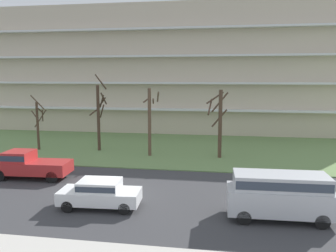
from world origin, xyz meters
The scene contains 10 objects.
ground centered at (0.00, 0.00, 0.00)m, with size 160.00×160.00×0.00m, color #38383A.
grass_lawn_strip centered at (0.00, 14.00, 0.04)m, with size 80.00×16.00×0.08m, color #66844C.
apartment_building centered at (0.00, 27.96, 7.98)m, with size 48.96×12.87×15.97m.
tree_far_left centered at (-11.12, 11.17, 2.69)m, with size 1.59×1.63×5.47m.
tree_left centered at (-5.14, 11.79, 3.56)m, with size 1.77×1.76×7.39m.
tree_center centered at (0.15, 10.40, 3.29)m, with size 1.61×1.58×6.14m.
tree_right centered at (6.27, 10.72, 3.36)m, with size 1.95×2.14×6.04m.
sedan_white_near_left centered at (-0.01, -2.00, 0.87)m, with size 4.50×2.05×1.57m.
pickup_red_center_left centered at (-6.97, 2.49, 1.02)m, with size 5.49×2.26×1.95m.
van_silver_center_right centered at (9.47, -2.00, 1.40)m, with size 5.25×2.14×2.36m.
Camera 1 is at (6.52, -19.05, 7.17)m, focal length 36.34 mm.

